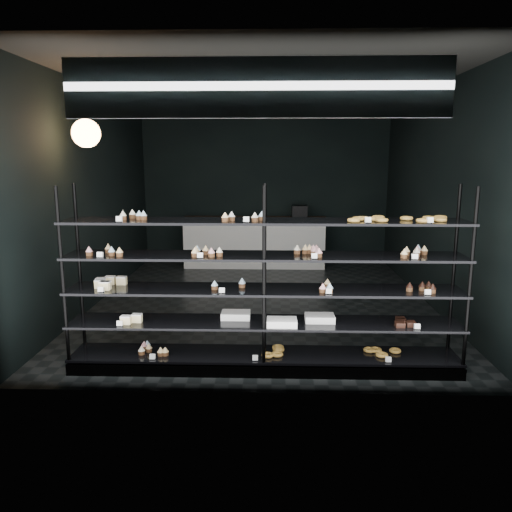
% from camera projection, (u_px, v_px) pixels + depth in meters
% --- Properties ---
extents(room, '(5.01, 6.01, 3.20)m').
position_uv_depth(room, '(263.00, 197.00, 7.32)').
color(room, black).
rests_on(room, ground).
extents(display_shelf, '(4.00, 0.50, 1.91)m').
position_uv_depth(display_shelf, '(262.00, 311.00, 5.10)').
color(display_shelf, black).
rests_on(display_shelf, room).
extents(signage, '(3.30, 0.05, 0.50)m').
position_uv_depth(signage, '(257.00, 88.00, 4.22)').
color(signage, '#0D2142').
rests_on(signage, room).
extents(pendant_lamp, '(0.34, 0.34, 0.90)m').
position_uv_depth(pendant_lamp, '(86.00, 133.00, 5.95)').
color(pendant_lamp, black).
rests_on(pendant_lamp, room).
extents(service_counter, '(2.88, 0.65, 1.23)m').
position_uv_depth(service_counter, '(255.00, 242.00, 9.99)').
color(service_counter, silver).
rests_on(service_counter, room).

